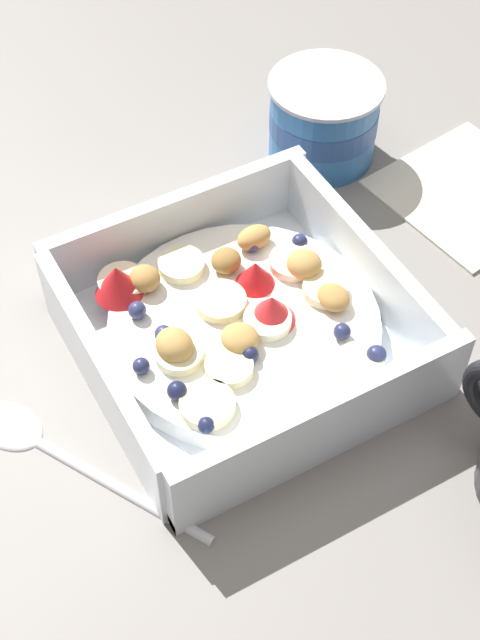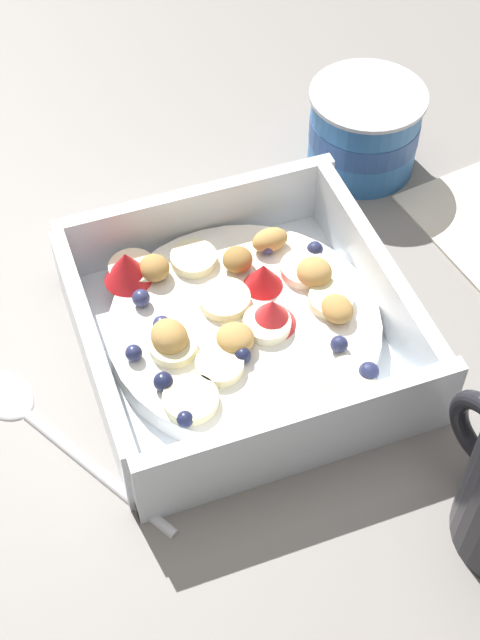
% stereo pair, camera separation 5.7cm
% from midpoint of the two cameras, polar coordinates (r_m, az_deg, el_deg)
% --- Properties ---
extents(ground_plane, '(2.40, 2.40, 0.00)m').
position_cam_midpoint_polar(ground_plane, '(0.60, -2.97, -1.15)').
color(ground_plane, gray).
extents(fruit_bowl, '(0.20, 0.20, 0.06)m').
position_cam_midpoint_polar(fruit_bowl, '(0.58, -2.92, -0.69)').
color(fruit_bowl, white).
rests_on(fruit_bowl, ground).
extents(spoon, '(0.10, 0.16, 0.01)m').
position_cam_midpoint_polar(spoon, '(0.57, -15.31, -7.64)').
color(spoon, silver).
rests_on(spoon, ground).
extents(yogurt_cup, '(0.09, 0.09, 0.07)m').
position_cam_midpoint_polar(yogurt_cup, '(0.71, 2.97, 12.46)').
color(yogurt_cup, '#3370B7').
rests_on(yogurt_cup, ground).
extents(folded_napkin, '(0.14, 0.14, 0.01)m').
position_cam_midpoint_polar(folded_napkin, '(0.71, 12.12, 7.81)').
color(folded_napkin, silver).
rests_on(folded_napkin, ground).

